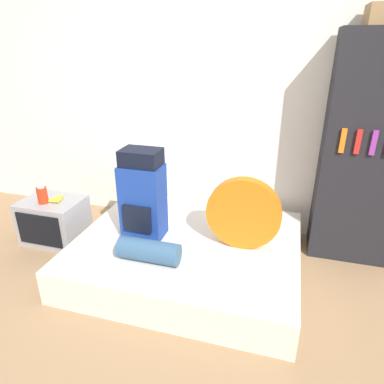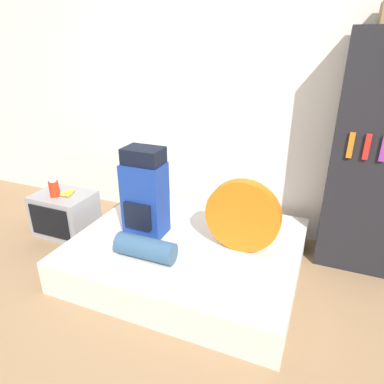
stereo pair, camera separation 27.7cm
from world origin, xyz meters
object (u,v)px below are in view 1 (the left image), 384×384
Objects in this scene: tent_bag at (243,214)px; bookshelf at (365,154)px; sleeping_roll at (149,251)px; canister at (42,195)px; television at (54,220)px; backpack at (143,196)px.

bookshelf is at bearing 34.75° from tent_bag.
canister is (-1.26, 0.41, 0.14)m from sleeping_roll.
tent_bag is 1.92m from canister.
bookshelf reaches higher than television.
tent_bag is at bearing -145.25° from bookshelf.
backpack is at bearing -158.47° from bookshelf.
television is at bearing 173.76° from backpack.
television is at bearing 159.11° from sleeping_roll.
canister is at bearing 177.14° from backpack.
canister reaches higher than sleeping_roll.
television is at bearing 63.80° from canister.
backpack is at bearing -176.16° from tent_bag.
canister is 2.96m from bookshelf.
backpack is at bearing -6.24° from television.
bookshelf is (1.78, 0.70, 0.31)m from backpack.
television is 0.31m from canister.
bookshelf is (2.82, 0.59, 0.77)m from television.
television is (-1.89, 0.06, -0.38)m from tent_bag.
television is (-1.23, 0.47, -0.16)m from sleeping_roll.
sleeping_roll is (-0.66, -0.41, -0.21)m from tent_bag.
bookshelf reaches higher than tent_bag.
backpack is 4.44× the size of canister.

